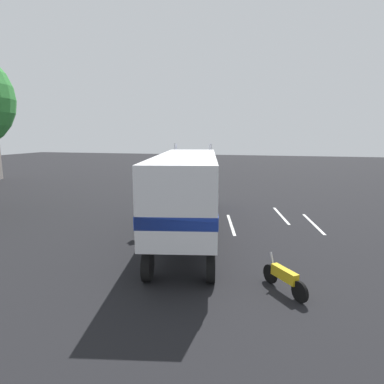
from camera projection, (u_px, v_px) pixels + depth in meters
The scene contains 7 objects.
ground_plane at pixel (190, 206), 23.49m from camera, with size 120.00×120.00×0.00m, color black.
lane_stripe_near at pixel (231, 224), 18.81m from camera, with size 4.40×0.16×0.01m, color silver.
lane_stripe_mid at pixel (281, 215), 20.85m from camera, with size 4.40×0.16×0.01m, color silver.
lane_stripe_far at pixel (313, 224), 18.95m from camera, with size 4.40×0.16×0.01m, color silver.
semi_truck at pixel (188, 186), 16.37m from camera, with size 14.37×5.37×4.50m.
person_bystander at pixel (142, 220), 16.34m from camera, with size 0.34×0.46×1.63m.
motorcycle at pixel (284, 278), 10.68m from camera, with size 1.71×1.39×1.12m.
Camera 1 is at (-22.21, -5.81, 5.07)m, focal length 30.80 mm.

